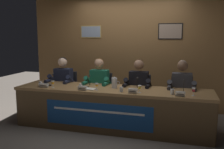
{
  "coord_description": "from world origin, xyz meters",
  "views": [
    {
      "loc": [
        1.23,
        -4.27,
        1.66
      ],
      "look_at": [
        0.0,
        0.0,
        0.98
      ],
      "focal_mm": 40.41,
      "sensor_mm": 36.0,
      "label": 1
    }
  ],
  "objects_px": {
    "chair_center_left": "(101,95)",
    "water_cup_center_right": "(121,90)",
    "document_stack_center_left": "(90,89)",
    "juice_glass_center_right": "(140,88)",
    "juice_glass_far_right": "(194,90)",
    "nameplate_center_left": "(82,88)",
    "chair_far_left": "(66,93)",
    "water_cup_far_right": "(172,92)",
    "water_cup_far_left": "(41,84)",
    "nameplate_far_right": "(180,94)",
    "microphone_far_left": "(51,82)",
    "panelist_center_left": "(98,84)",
    "microphone_center_left": "(88,83)",
    "water_pitcher_central": "(114,83)",
    "juice_glass_far_left": "(53,83)",
    "water_cup_center_left": "(81,86)",
    "panelist_center_right": "(138,86)",
    "nameplate_center_right": "(133,91)",
    "panelist_far_left": "(62,82)",
    "panelist_far_right": "(182,89)",
    "chair_far_right": "(181,101)",
    "microphone_far_right": "(184,89)",
    "nameplate_far_left": "(44,86)",
    "juice_glass_center_left": "(97,85)",
    "chair_center_right": "(140,98)",
    "conference_table": "(110,102)",
    "microphone_center_right": "(136,86)"
  },
  "relations": [
    {
      "from": "nameplate_far_right",
      "to": "water_pitcher_central",
      "type": "xyz_separation_m",
      "value": [
        -1.15,
        0.34,
        0.05
      ]
    },
    {
      "from": "nameplate_center_right",
      "to": "juice_glass_far_left",
      "type": "bearing_deg",
      "value": 176.78
    },
    {
      "from": "juice_glass_far_left",
      "to": "water_cup_far_left",
      "type": "bearing_deg",
      "value": 170.86
    },
    {
      "from": "panelist_center_right",
      "to": "microphone_center_left",
      "type": "bearing_deg",
      "value": -152.87
    },
    {
      "from": "microphone_center_left",
      "to": "juice_glass_center_left",
      "type": "bearing_deg",
      "value": -39.73
    },
    {
      "from": "panelist_center_left",
      "to": "chair_far_right",
      "type": "xyz_separation_m",
      "value": [
        1.61,
        0.2,
        -0.28
      ]
    },
    {
      "from": "microphone_far_left",
      "to": "nameplate_center_right",
      "type": "xyz_separation_m",
      "value": [
        1.63,
        -0.24,
        -0.03
      ]
    },
    {
      "from": "juice_glass_far_left",
      "to": "microphone_center_left",
      "type": "relative_size",
      "value": 0.57
    },
    {
      "from": "juice_glass_far_left",
      "to": "juice_glass_center_right",
      "type": "bearing_deg",
      "value": -0.01
    },
    {
      "from": "juice_glass_center_left",
      "to": "chair_center_right",
      "type": "relative_size",
      "value": 0.14
    },
    {
      "from": "chair_center_left",
      "to": "water_cup_center_left",
      "type": "bearing_deg",
      "value": -99.5
    },
    {
      "from": "chair_center_left",
      "to": "juice_glass_far_right",
      "type": "distance_m",
      "value": 2.0
    },
    {
      "from": "water_cup_center_right",
      "to": "microphone_far_right",
      "type": "xyz_separation_m",
      "value": [
        1.01,
        0.16,
        0.04
      ]
    },
    {
      "from": "water_cup_far_left",
      "to": "water_cup_center_right",
      "type": "bearing_deg",
      "value": -2.41
    },
    {
      "from": "water_cup_far_left",
      "to": "chair_center_left",
      "type": "xyz_separation_m",
      "value": [
        0.94,
        0.78,
        -0.33
      ]
    },
    {
      "from": "microphone_center_left",
      "to": "panelist_center_right",
      "type": "relative_size",
      "value": 0.18
    },
    {
      "from": "panelist_far_left",
      "to": "nameplate_far_right",
      "type": "xyz_separation_m",
      "value": [
        2.4,
        -0.72,
        0.06
      ]
    },
    {
      "from": "chair_far_left",
      "to": "microphone_far_right",
      "type": "xyz_separation_m",
      "value": [
        2.44,
        -0.68,
        0.37
      ]
    },
    {
      "from": "chair_far_left",
      "to": "microphone_center_left",
      "type": "relative_size",
      "value": 4.16
    },
    {
      "from": "conference_table",
      "to": "nameplate_far_left",
      "type": "relative_size",
      "value": 19.46
    },
    {
      "from": "juice_glass_center_left",
      "to": "water_pitcher_central",
      "type": "xyz_separation_m",
      "value": [
        0.25,
        0.25,
        0.01
      ]
    },
    {
      "from": "microphone_center_left",
      "to": "water_pitcher_central",
      "type": "xyz_separation_m",
      "value": [
        0.49,
        0.05,
        0.02
      ]
    },
    {
      "from": "nameplate_center_left",
      "to": "water_cup_center_left",
      "type": "relative_size",
      "value": 1.85
    },
    {
      "from": "chair_far_left",
      "to": "juice_glass_far_right",
      "type": "height_order",
      "value": "chair_far_left"
    },
    {
      "from": "microphone_far_left",
      "to": "chair_far_right",
      "type": "relative_size",
      "value": 0.24
    },
    {
      "from": "chair_center_left",
      "to": "water_cup_center_right",
      "type": "distance_m",
      "value": 1.11
    },
    {
      "from": "chair_far_right",
      "to": "water_cup_far_right",
      "type": "distance_m",
      "value": 0.87
    },
    {
      "from": "juice_glass_center_right",
      "to": "nameplate_far_left",
      "type": "bearing_deg",
      "value": -177.59
    },
    {
      "from": "microphone_center_left",
      "to": "water_pitcher_central",
      "type": "bearing_deg",
      "value": 6.4
    },
    {
      "from": "chair_far_left",
      "to": "water_cup_far_right",
      "type": "bearing_deg",
      "value": -19.1
    },
    {
      "from": "nameplate_far_left",
      "to": "water_pitcher_central",
      "type": "bearing_deg",
      "value": 14.28
    },
    {
      "from": "conference_table",
      "to": "panelist_far_left",
      "type": "bearing_deg",
      "value": 156.93
    },
    {
      "from": "chair_far_left",
      "to": "microphone_far_left",
      "type": "distance_m",
      "value": 0.76
    },
    {
      "from": "microphone_center_left",
      "to": "water_cup_center_right",
      "type": "xyz_separation_m",
      "value": [
        0.68,
        -0.21,
        -0.04
      ]
    },
    {
      "from": "water_cup_center_right",
      "to": "microphone_center_right",
      "type": "distance_m",
      "value": 0.31
    },
    {
      "from": "water_cup_center_right",
      "to": "panelist_far_right",
      "type": "xyz_separation_m",
      "value": [
        0.97,
        0.64,
        -0.06
      ]
    },
    {
      "from": "chair_center_left",
      "to": "panelist_center_right",
      "type": "xyz_separation_m",
      "value": [
        0.8,
        -0.2,
        0.28
      ]
    },
    {
      "from": "microphone_far_left",
      "to": "microphone_center_left",
      "type": "bearing_deg",
      "value": 2.33
    },
    {
      "from": "juice_glass_far_right",
      "to": "nameplate_center_left",
      "type": "bearing_deg",
      "value": -176.05
    },
    {
      "from": "juice_glass_center_left",
      "to": "juice_glass_center_right",
      "type": "distance_m",
      "value": 0.75
    },
    {
      "from": "juice_glass_far_left",
      "to": "water_cup_far_left",
      "type": "distance_m",
      "value": 0.29
    },
    {
      "from": "nameplate_far_left",
      "to": "document_stack_center_left",
      "type": "relative_size",
      "value": 0.78
    },
    {
      "from": "water_cup_far_right",
      "to": "water_pitcher_central",
      "type": "bearing_deg",
      "value": 168.54
    },
    {
      "from": "juice_glass_center_left",
      "to": "panelist_far_left",
      "type": "bearing_deg",
      "value": 147.72
    },
    {
      "from": "water_cup_far_left",
      "to": "nameplate_far_right",
      "type": "relative_size",
      "value": 0.56
    },
    {
      "from": "water_cup_far_left",
      "to": "panelist_center_left",
      "type": "distance_m",
      "value": 1.11
    },
    {
      "from": "water_cup_far_left",
      "to": "microphone_far_left",
      "type": "height_order",
      "value": "microphone_far_left"
    },
    {
      "from": "document_stack_center_left",
      "to": "juice_glass_center_right",
      "type": "bearing_deg",
      "value": -2.32
    },
    {
      "from": "chair_far_right",
      "to": "nameplate_far_right",
      "type": "bearing_deg",
      "value": -90.8
    },
    {
      "from": "chair_far_left",
      "to": "juice_glass_center_left",
      "type": "height_order",
      "value": "chair_far_left"
    }
  ]
}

